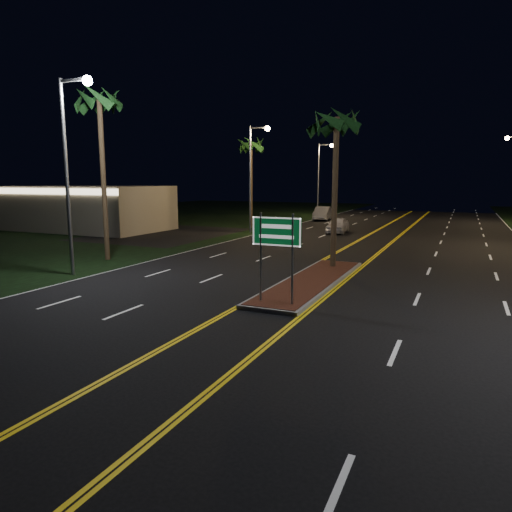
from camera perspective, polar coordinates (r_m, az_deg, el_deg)
The scene contains 13 objects.
ground at distance 13.98m, azimuth -1.85°, elevation -9.16°, with size 120.00×120.00×0.00m, color black.
grass_left at distance 51.65m, azimuth -19.70°, elevation 3.87°, with size 40.00×110.00×0.01m, color black.
median_island at distance 20.24m, azimuth 6.98°, elevation -3.14°, with size 2.25×10.25×0.17m.
highway_sign at distance 15.94m, azimuth 2.57°, elevation 2.01°, with size 1.80×0.08×3.20m.
commercial_building at distance 45.15m, azimuth -20.60°, elevation 5.66°, with size 15.00×8.12×4.00m.
streetlight_left_near at distance 22.94m, azimuth -22.08°, elevation 11.73°, with size 1.91×0.44×9.00m.
streetlight_left_mid at distance 39.51m, azimuth -0.22°, elevation 11.11°, with size 1.91×0.44×9.00m.
streetlight_left_far at distance 58.27m, azimuth 8.18°, elevation 10.45°, with size 1.91×0.44×9.00m.
palm_median at distance 23.31m, azimuth 10.06°, elevation 16.20°, with size 2.40×2.40×8.30m.
palm_left_near at distance 27.41m, azimuth -19.00°, elevation 17.76°, with size 2.40×2.40×9.80m.
palm_left_far at distance 44.16m, azimuth -0.64°, elevation 13.64°, with size 2.40×2.40×8.80m.
car_near at distance 40.20m, azimuth 10.18°, elevation 3.98°, with size 2.01×4.69×1.56m, color silver.
car_far at distance 53.35m, azimuth 8.30°, elevation 5.43°, with size 2.29×5.35×1.78m, color silver.
Camera 1 is at (5.90, -11.87, 4.43)m, focal length 32.00 mm.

